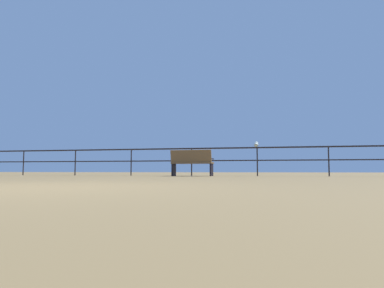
% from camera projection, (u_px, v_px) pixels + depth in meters
% --- Properties ---
extents(ground_plane, '(60.00, 60.00, 0.00)m').
position_uv_depth(ground_plane, '(26.00, 188.00, 3.63)').
color(ground_plane, brown).
extents(pier_railing, '(23.29, 0.05, 1.00)m').
position_uv_depth(pier_railing, '(192.00, 155.00, 12.00)').
color(pier_railing, black).
rests_on(pier_railing, ground_plane).
extents(bench_near_left, '(1.44, 0.67, 0.88)m').
position_uv_depth(bench_near_left, '(192.00, 162.00, 11.29)').
color(bench_near_left, brown).
rests_on(bench_near_left, ground_plane).
extents(seagull_on_rail, '(0.17, 0.42, 0.20)m').
position_uv_depth(seagull_on_rail, '(256.00, 144.00, 11.56)').
color(seagull_on_rail, silver).
rests_on(seagull_on_rail, pier_railing).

